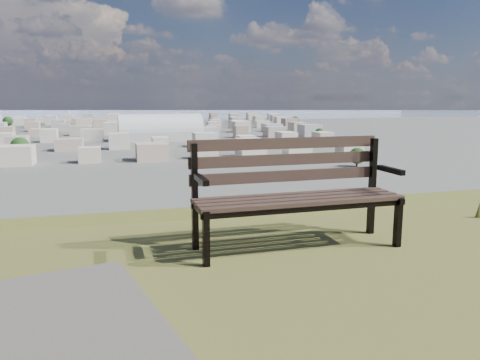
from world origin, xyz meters
name	(u,v)px	position (x,y,z in m)	size (l,w,h in m)	color
park_bench	(294,186)	(-0.06, 2.82, 25.56)	(1.91, 0.65, 0.99)	#3C2B22
arena	(160,132)	(28.55, 295.49, 5.08)	(51.49, 22.55, 21.57)	#BBBAB6
city_blocks	(112,126)	(0.00, 394.44, 3.50)	(395.00, 361.00, 7.00)	beige
city_trees	(71,132)	(-26.39, 319.00, 4.83)	(406.52, 387.20, 9.98)	#35221A
bay_water	(111,112)	(0.00, 900.00, 0.00)	(2400.00, 700.00, 0.12)	#98A9C2
far_hills	(87,98)	(-60.92, 1402.93, 25.47)	(2050.00, 340.00, 60.00)	#9096B2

